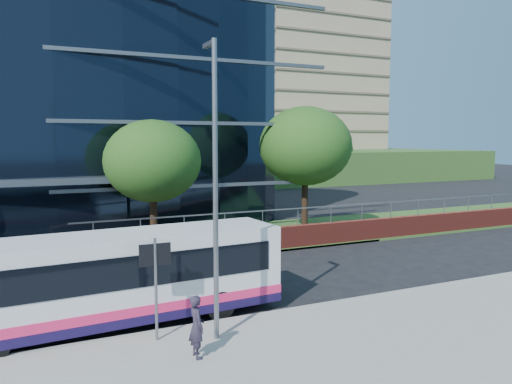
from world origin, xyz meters
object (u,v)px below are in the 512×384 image
tree_dist_e (233,148)px  city_bus (118,278)px  tree_far_c (152,161)px  pedestrian (197,326)px  street_sign (155,268)px  tree_far_d (305,146)px  tree_dist_f (337,150)px  streetlight_east (215,182)px

tree_dist_e → city_bus: tree_dist_e is taller
tree_far_c → city_bus: (-3.19, -8.70, -3.07)m
tree_far_c → pedestrian: tree_far_c is taller
tree_far_c → tree_dist_e: 35.36m
street_sign → tree_dist_e: tree_dist_e is taller
street_sign → tree_dist_e: bearing=64.9°
tree_far_c → pedestrian: 12.75m
tree_far_d → tree_dist_f: size_ratio=1.23×
street_sign → pedestrian: street_sign is taller
street_sign → pedestrian: bearing=-66.8°
tree_far_d → tree_dist_f: (24.00, 32.00, -0.98)m
pedestrian → tree_far_c: bearing=-10.2°
tree_far_d → tree_dist_e: bearing=75.1°
street_sign → pedestrian: 2.03m
tree_far_c → city_bus: tree_far_c is taller
tree_far_c → tree_far_d: 9.08m
street_sign → streetlight_east: (1.50, -0.59, 2.29)m
street_sign → tree_dist_f: tree_dist_f is taller
tree_dist_e → city_bus: bearing=-117.0°
street_sign → tree_dist_e: 45.99m
pedestrian → tree_dist_e: bearing=-25.1°
tree_far_d → tree_far_c: bearing=-173.7°
city_bus → tree_dist_f: bearing=45.4°
tree_far_c → tree_far_d: bearing=6.3°
pedestrian → street_sign: bearing=21.7°
streetlight_east → tree_far_c: bearing=84.9°
street_sign → city_bus: street_sign is taller
tree_dist_e → tree_dist_f: bearing=7.1°
streetlight_east → pedestrian: streetlight_east is taller
tree_far_c → city_bus: size_ratio=0.63×
city_bus → pedestrian: size_ratio=6.53×
tree_far_d → streetlight_east: 15.77m
tree_far_c → pedestrian: bearing=-98.7°
street_sign → streetlight_east: bearing=-21.4°
tree_far_d → street_sign: bearing=-134.8°
city_bus → pedestrian: bearing=-72.3°
street_sign → tree_far_c: (2.50, 10.59, 2.39)m
tree_dist_e → pedestrian: size_ratio=4.11×
street_sign → tree_dist_e: (19.50, 41.59, 2.39)m
pedestrian → tree_far_d: bearing=-41.2°
street_sign → city_bus: (-0.69, 1.89, -0.68)m
pedestrian → streetlight_east: bearing=-44.6°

